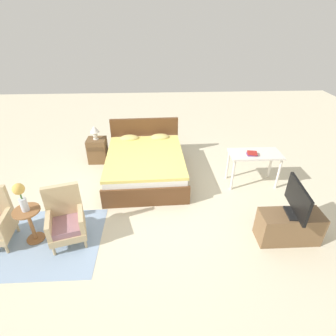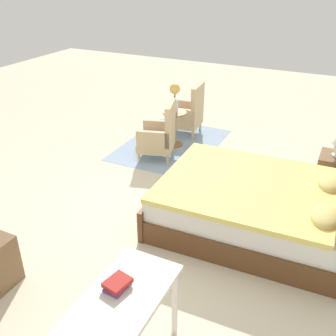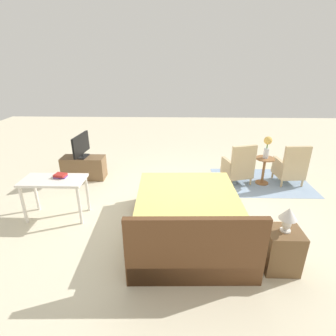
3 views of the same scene
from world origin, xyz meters
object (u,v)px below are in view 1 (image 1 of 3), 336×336
(flower_vase, at_px, (20,195))
(vanity_desk, at_px, (255,158))
(nightstand, at_px, (98,150))
(side_table, at_px, (30,221))
(book_stack, at_px, (252,154))
(armchair_by_window_right, at_px, (66,220))
(bed, at_px, (145,163))
(tv_stand, at_px, (289,227))
(table_lamp, at_px, (95,131))
(tv_flatscreen, at_px, (297,200))

(flower_vase, height_order, vanity_desk, flower_vase)
(flower_vase, relative_size, nightstand, 0.81)
(side_table, distance_m, vanity_desk, 4.25)
(book_stack, bearing_deg, flower_vase, -160.65)
(armchair_by_window_right, bearing_deg, book_stack, 22.28)
(flower_vase, height_order, book_stack, flower_vase)
(armchair_by_window_right, distance_m, side_table, 0.55)
(flower_vase, bearing_deg, side_table, 180.00)
(bed, xyz_separation_m, book_stack, (2.15, -0.52, 0.46))
(tv_stand, bearing_deg, table_lamp, 141.64)
(side_table, height_order, tv_stand, side_table)
(bed, height_order, tv_stand, bed)
(side_table, bearing_deg, tv_flatscreen, -2.56)
(nightstand, bearing_deg, flower_vase, -102.24)
(side_table, bearing_deg, armchair_by_window_right, -0.10)
(armchair_by_window_right, relative_size, side_table, 1.52)
(armchair_by_window_right, relative_size, tv_flatscreen, 1.20)
(tv_stand, relative_size, tv_flatscreen, 1.25)
(tv_stand, bearing_deg, vanity_desk, 92.28)
(book_stack, bearing_deg, vanity_desk, 37.16)
(tv_stand, bearing_deg, nightstand, 141.65)
(nightstand, relative_size, vanity_desk, 0.56)
(flower_vase, bearing_deg, armchair_by_window_right, -0.10)
(side_table, height_order, book_stack, book_stack)
(bed, relative_size, flower_vase, 4.72)
(armchair_by_window_right, xyz_separation_m, tv_stand, (3.50, -0.18, -0.12))
(nightstand, relative_size, table_lamp, 1.78)
(bed, distance_m, nightstand, 1.37)
(table_lamp, xyz_separation_m, book_stack, (3.33, -1.22, -0.05))
(bed, xyz_separation_m, table_lamp, (-1.18, 0.70, 0.50))
(armchair_by_window_right, xyz_separation_m, side_table, (-0.55, 0.00, -0.00))
(nightstand, height_order, tv_stand, nightstand)
(bed, bearing_deg, armchair_by_window_right, -122.17)
(armchair_by_window_right, xyz_separation_m, nightstand, (0.01, 2.58, -0.09))
(book_stack, bearing_deg, armchair_by_window_right, -157.72)
(nightstand, height_order, tv_flatscreen, tv_flatscreen)
(bed, xyz_separation_m, tv_flatscreen, (2.32, -2.06, 0.49))
(flower_vase, xyz_separation_m, book_stack, (3.89, 1.37, -0.14))
(bed, xyz_separation_m, side_table, (-1.74, -1.88, 0.08))
(tv_stand, bearing_deg, side_table, 177.44)
(armchair_by_window_right, xyz_separation_m, tv_flatscreen, (3.50, -0.18, 0.41))
(bed, distance_m, table_lamp, 1.46)
(nightstand, xyz_separation_m, book_stack, (3.33, -1.22, 0.46))
(table_lamp, xyz_separation_m, tv_stand, (3.49, -2.76, -0.54))
(armchair_by_window_right, height_order, side_table, armchair_by_window_right)
(flower_vase, relative_size, tv_stand, 0.50)
(table_lamp, bearing_deg, armchair_by_window_right, -90.16)
(table_lamp, relative_size, vanity_desk, 0.32)
(flower_vase, distance_m, tv_stand, 4.11)
(bed, bearing_deg, side_table, -132.70)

